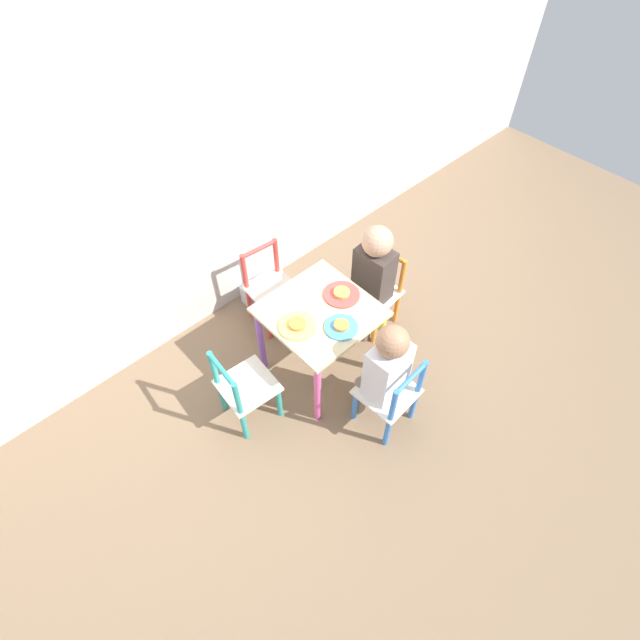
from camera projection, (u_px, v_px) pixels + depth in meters
The scene contains 13 objects.
ground_plane at pixel (320, 367), 2.83m from camera, with size 6.00×6.00×0.00m, color #7F664C.
house_wall at pixel (199, 92), 2.18m from camera, with size 6.00×0.06×2.60m.
kids_table at pixel (320, 322), 2.51m from camera, with size 0.51×0.51×0.50m.
chair_orange at pixel (376, 292), 2.86m from camera, with size 0.28×0.28×0.50m.
chair_blue at pixel (390, 395), 2.43m from camera, with size 0.27×0.27×0.50m.
chair_teal at pixel (244, 389), 2.45m from camera, with size 0.28×0.28×0.50m.
chair_red at pixel (270, 288), 2.88m from camera, with size 0.29×0.29×0.50m.
child_right at pixel (372, 273), 2.68m from camera, with size 0.22×0.21×0.74m.
child_front at pixel (384, 368), 2.32m from camera, with size 0.21×0.21×0.72m.
plate_right at pixel (342, 294), 2.50m from camera, with size 0.18×0.18×0.03m.
plate_front at pixel (341, 327), 2.37m from camera, with size 0.16×0.16×0.03m.
plate_left at pixel (297, 325), 2.37m from camera, with size 0.18×0.18×0.03m.
storage_bin at pixel (270, 295), 3.08m from camera, with size 0.26×0.26×0.14m.
Camera 1 is at (-1.08, -1.16, 2.36)m, focal length 28.00 mm.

